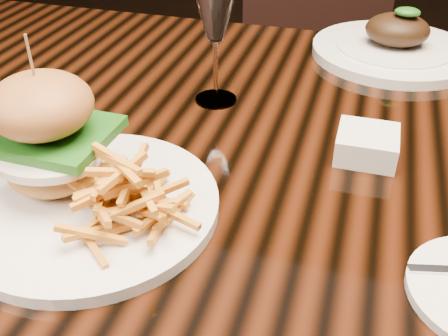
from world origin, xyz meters
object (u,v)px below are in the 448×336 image
(dining_table, at_px, (294,187))
(wine_glass, at_px, (215,15))
(far_dish, at_px, (394,47))
(burger_plate, at_px, (82,172))
(chair_far, at_px, (322,50))

(dining_table, bearing_deg, wine_glass, 148.59)
(wine_glass, bearing_deg, far_dish, 45.15)
(burger_plate, distance_m, far_dish, 0.65)
(dining_table, relative_size, burger_plate, 5.46)
(dining_table, height_order, far_dish, far_dish)
(far_dish, height_order, chair_far, chair_far)
(wine_glass, height_order, chair_far, chair_far)
(dining_table, xyz_separation_m, wine_glass, (-0.15, 0.09, 0.21))
(far_dish, bearing_deg, wine_glass, -134.85)
(dining_table, bearing_deg, burger_plate, -134.28)
(dining_table, height_order, burger_plate, burger_plate)
(wine_glass, xyz_separation_m, far_dish, (0.26, 0.26, -0.12))
(far_dish, distance_m, chair_far, 0.61)
(far_dish, bearing_deg, chair_far, 108.79)
(far_dish, xyz_separation_m, chair_far, (-0.18, 0.53, -0.23))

